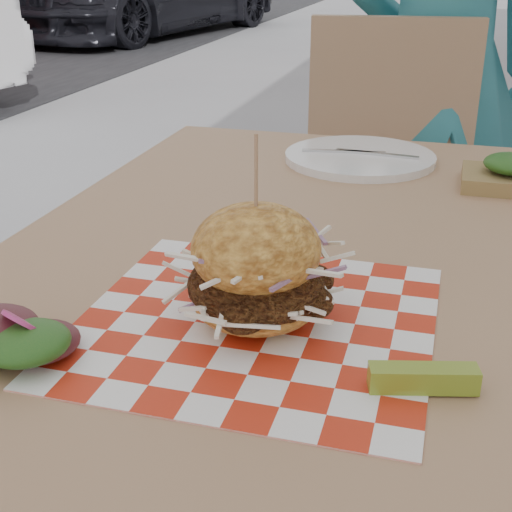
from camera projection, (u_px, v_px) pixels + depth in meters
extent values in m
plane|color=gray|center=(180.00, 489.00, 1.58)|extent=(80.00, 80.00, 0.00)
imported|color=teal|center=(438.00, 73.00, 1.87)|extent=(0.66, 0.53, 1.60)
cube|color=#A37D5B|center=(312.00, 265.00, 0.92)|extent=(0.80, 1.20, 0.04)
cylinder|color=#333338|center=(208.00, 304.00, 1.63)|extent=(0.05, 0.05, 0.71)
cube|color=#A37D5B|center=(375.00, 237.00, 1.75)|extent=(0.46, 0.46, 0.04)
cube|color=#A37D5B|center=(382.00, 118.00, 1.83)|extent=(0.42, 0.08, 0.50)
cylinder|color=#333338|center=(291.00, 351.00, 1.71)|extent=(0.03, 0.03, 0.43)
cylinder|color=#333338|center=(445.00, 365.00, 1.65)|extent=(0.03, 0.03, 0.43)
cylinder|color=#333338|center=(306.00, 286.00, 2.03)|extent=(0.03, 0.03, 0.43)
cylinder|color=#333338|center=(436.00, 296.00, 1.98)|extent=(0.03, 0.03, 0.43)
cube|color=red|center=(256.00, 321.00, 0.74)|extent=(0.36, 0.36, 0.00)
ellipsoid|color=gold|center=(256.00, 301.00, 0.73)|extent=(0.13, 0.13, 0.04)
ellipsoid|color=brown|center=(256.00, 286.00, 0.72)|extent=(0.14, 0.13, 0.07)
ellipsoid|color=gold|center=(256.00, 249.00, 0.71)|extent=(0.13, 0.13, 0.09)
cylinder|color=#A37D5B|center=(256.00, 184.00, 0.68)|extent=(0.00, 0.00, 0.10)
cube|color=olive|center=(423.00, 378.00, 0.62)|extent=(0.10, 0.04, 0.02)
ellipsoid|color=#3F1419|center=(27.00, 354.00, 0.65)|extent=(0.08, 0.08, 0.03)
ellipsoid|color=#164E17|center=(17.00, 335.00, 0.69)|extent=(0.08, 0.08, 0.03)
cylinder|color=#CC3883|center=(24.00, 322.00, 0.67)|extent=(0.05, 0.05, 0.04)
cylinder|color=white|center=(360.00, 157.00, 1.28)|extent=(0.27, 0.27, 0.01)
cube|color=silver|center=(344.00, 151.00, 1.29)|extent=(0.15, 0.03, 0.00)
cube|color=silver|center=(377.00, 154.00, 1.27)|extent=(0.15, 0.03, 0.00)
cube|color=olive|center=(510.00, 180.00, 1.14)|extent=(0.15, 0.12, 0.02)
ellipsoid|color=#164E17|center=(512.00, 164.00, 1.13)|extent=(0.09, 0.09, 0.03)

